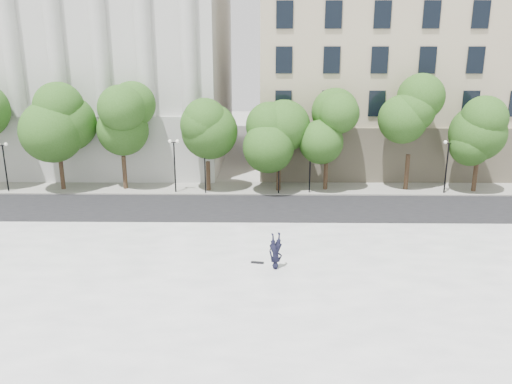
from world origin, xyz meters
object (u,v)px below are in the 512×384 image
traffic_light_west (204,150)px  skateboard (257,263)px  traffic_light_east (279,150)px  person_lying (276,264)px

traffic_light_west → skateboard: traffic_light_west is taller
traffic_light_west → traffic_light_east: (6.04, 0.00, 0.05)m
traffic_light_east → person_lying: traffic_light_east is taller
traffic_light_east → skateboard: traffic_light_east is taller
traffic_light_west → skateboard: bearing=-73.3°
skateboard → traffic_light_west: bearing=115.7°
person_lying → traffic_light_west: bearing=92.2°
skateboard → traffic_light_east: bearing=92.9°
traffic_light_west → traffic_light_east: bearing=0.0°
traffic_light_west → person_lying: 16.67m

